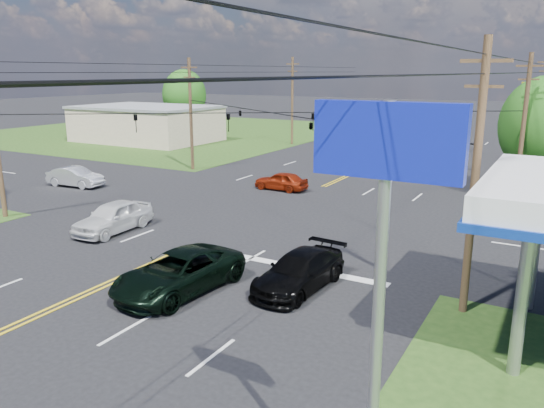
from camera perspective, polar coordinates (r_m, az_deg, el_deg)
The scene contains 20 objects.
ground at distance 32.81m, azimuth -0.12°, elevation -0.71°, with size 280.00×280.00×0.00m, color black.
grass_nw at distance 78.65m, azimuth -10.99°, elevation 7.71°, with size 46.00×48.00×0.03m, color #214315.
stop_bar at distance 23.82m, azimuth 0.88°, elevation -6.50°, with size 10.00×0.50×0.02m, color silver.
retail_nw at distance 67.70m, azimuth -13.30°, elevation 8.30°, with size 16.00×11.00×4.00m, color #C1AB91.
pole_se at distance 19.10m, azimuth 21.01°, elevation 2.72°, with size 1.60×0.28×9.50m.
pole_nw at distance 46.60m, azimuth -8.73°, elevation 9.66°, with size 1.60×0.28×9.50m.
pole_ne at distance 36.86m, azimuth 25.39°, elevation 7.35°, with size 1.60×0.28×9.50m.
pole_left_far at distance 62.62m, azimuth 2.19°, elevation 11.13°, with size 1.60×0.28×10.00m.
pole_right_far at distance 55.76m, azimuth 27.02°, elevation 9.28°, with size 1.60×0.28×10.00m.
span_wire_signals at distance 31.81m, azimuth -0.12°, elevation 9.79°, with size 26.00×18.00×1.13m.
power_lines at distance 30.00m, azimuth -2.07°, elevation 14.51°, with size 26.04×100.00×0.64m.
tree_right_a at distance 39.79m, azimuth 27.18°, elevation 7.49°, with size 5.70×5.70×8.18m.
tree_far_l at distance 76.36m, azimuth -9.41°, elevation 11.50°, with size 6.08×6.08×8.72m.
pickup_dkgreen at distance 21.04m, azimuth -10.00°, elevation -7.26°, with size 2.63×5.69×1.58m, color black.
suv_black at distance 21.05m, azimuth 2.96°, elevation -7.25°, with size 2.02×4.96×1.44m, color black.
pickup_white at distance 29.57m, azimuth -16.72°, elevation -1.33°, with size 1.93×4.80×1.64m, color silver.
sedan_silver at distance 42.21m, azimuth -20.41°, elevation 2.76°, with size 1.55×4.43×1.46m, color silver.
sedan_red at distance 38.41m, azimuth 0.98°, elevation 2.51°, with size 1.58×3.93×1.34m, color maroon.
polesign_se at distance 8.45m, azimuth 11.92°, elevation -0.57°, with size 2.33×0.27×7.95m.
polesign_ne at distance 45.20m, azimuth 26.41°, elevation 9.53°, with size 2.12×0.48×7.67m.
Camera 1 is at (15.63, -15.60, 8.37)m, focal length 35.00 mm.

